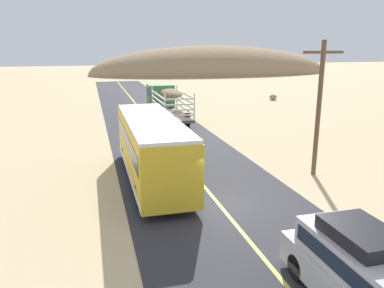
{
  "coord_description": "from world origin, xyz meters",
  "views": [
    {
      "loc": [
        -5.12,
        -14.44,
        6.76
      ],
      "look_at": [
        0.0,
        4.69,
        1.59
      ],
      "focal_mm": 35.64,
      "sensor_mm": 36.0,
      "label": 1
    }
  ],
  "objects_px": {
    "boulder_near_shoulder": "(273,97)",
    "livestock_truck": "(165,99)",
    "suv_near": "(358,268)",
    "power_pole_near": "(319,105)",
    "bus": "(152,147)"
  },
  "relations": [
    {
      "from": "suv_near",
      "to": "power_pole_near",
      "type": "xyz_separation_m",
      "value": [
        4.92,
        9.76,
        2.63
      ]
    },
    {
      "from": "livestock_truck",
      "to": "bus",
      "type": "xyz_separation_m",
      "value": [
        -3.98,
        -17.2,
        -0.04
      ]
    },
    {
      "from": "suv_near",
      "to": "power_pole_near",
      "type": "height_order",
      "value": "power_pole_near"
    },
    {
      "from": "livestock_truck",
      "to": "bus",
      "type": "bearing_deg",
      "value": -103.03
    },
    {
      "from": "livestock_truck",
      "to": "power_pole_near",
      "type": "relative_size",
      "value": 1.38
    },
    {
      "from": "livestock_truck",
      "to": "boulder_near_shoulder",
      "type": "height_order",
      "value": "livestock_truck"
    },
    {
      "from": "suv_near",
      "to": "bus",
      "type": "relative_size",
      "value": 0.46
    },
    {
      "from": "livestock_truck",
      "to": "boulder_near_shoulder",
      "type": "bearing_deg",
      "value": 27.61
    },
    {
      "from": "power_pole_near",
      "to": "boulder_near_shoulder",
      "type": "xyz_separation_m",
      "value": [
        10.97,
        26.64,
        -3.44
      ]
    },
    {
      "from": "livestock_truck",
      "to": "power_pole_near",
      "type": "xyz_separation_m",
      "value": [
        4.51,
        -18.54,
        1.99
      ]
    },
    {
      "from": "boulder_near_shoulder",
      "to": "suv_near",
      "type": "bearing_deg",
      "value": -113.58
    },
    {
      "from": "boulder_near_shoulder",
      "to": "livestock_truck",
      "type": "bearing_deg",
      "value": -152.39
    },
    {
      "from": "suv_near",
      "to": "bus",
      "type": "distance_m",
      "value": 11.68
    },
    {
      "from": "suv_near",
      "to": "livestock_truck",
      "type": "height_order",
      "value": "livestock_truck"
    },
    {
      "from": "bus",
      "to": "boulder_near_shoulder",
      "type": "height_order",
      "value": "bus"
    }
  ]
}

